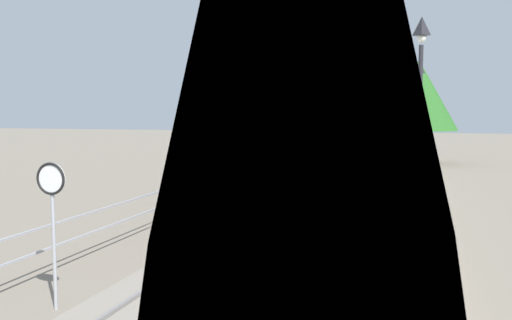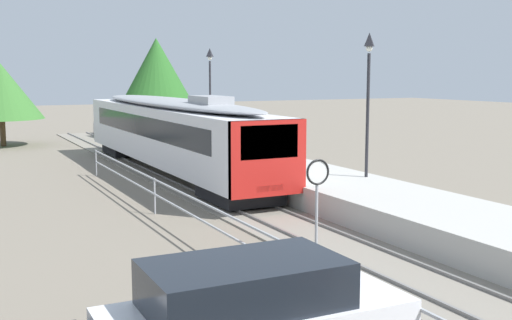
{
  "view_description": "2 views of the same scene",
  "coord_description": "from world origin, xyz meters",
  "views": [
    {
      "loc": [
        4.56,
        4.36,
        3.75
      ],
      "look_at": [
        -1.0,
        22.89,
        2.0
      ],
      "focal_mm": 38.19,
      "sensor_mm": 36.0,
      "label": 1
    },
    {
      "loc": [
        -9.6,
        0.68,
        4.73
      ],
      "look_at": [
        0.0,
        19.89,
        1.8
      ],
      "focal_mm": 44.11,
      "sensor_mm": 36.0,
      "label": 2
    }
  ],
  "objects": [
    {
      "name": "track_rails",
      "position": [
        0.0,
        22.0,
        0.03
      ],
      "size": [
        3.2,
        60.0,
        0.14
      ],
      "color": "gray",
      "rests_on": "ground"
    },
    {
      "name": "platform_lamp_mid_platform",
      "position": [
        4.56,
        19.72,
        4.62
      ],
      "size": [
        0.34,
        0.34,
        5.35
      ],
      "color": "#232328",
      "rests_on": "station_platform"
    },
    {
      "name": "ground_plane",
      "position": [
        -3.0,
        22.0,
        0.0
      ],
      "size": [
        160.0,
        160.0,
        0.0
      ],
      "primitive_type": "plane",
      "color": "slate"
    },
    {
      "name": "station_platform",
      "position": [
        3.25,
        22.0,
        0.45
      ],
      "size": [
        3.9,
        60.0,
        0.9
      ],
      "primitive_type": "cube",
      "color": "#B7B5AD",
      "rests_on": "ground"
    },
    {
      "name": "tree_behind_carpark",
      "position": [
        -6.07,
        45.3,
        3.68
      ],
      "size": [
        5.45,
        5.45,
        5.55
      ],
      "color": "brown",
      "rests_on": "ground"
    },
    {
      "name": "commuter_train",
      "position": [
        0.0,
        28.9,
        2.15
      ],
      "size": [
        2.82,
        20.25,
        3.74
      ],
      "color": "silver",
      "rests_on": "track_rails"
    },
    {
      "name": "speed_limit_sign",
      "position": [
        -1.94,
        12.83,
        2.12
      ],
      "size": [
        0.61,
        0.1,
        2.81
      ],
      "color": "#9EA0A5",
      "rests_on": "ground"
    },
    {
      "name": "tree_behind_station_far",
      "position": [
        4.44,
        44.8,
        4.85
      ],
      "size": [
        5.51,
        5.51,
        7.34
      ],
      "color": "brown",
      "rests_on": "ground"
    },
    {
      "name": "platform_lamp_far_end",
      "position": [
        4.56,
        35.03,
        4.62
      ],
      "size": [
        0.34,
        0.34,
        5.35
      ],
      "color": "#232328",
      "rests_on": "station_platform"
    },
    {
      "name": "platform_notice_board",
      "position": [
        3.28,
        8.52,
        2.19
      ],
      "size": [
        1.2,
        0.08,
        1.8
      ],
      "color": "#232328",
      "rests_on": "station_platform"
    }
  ]
}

